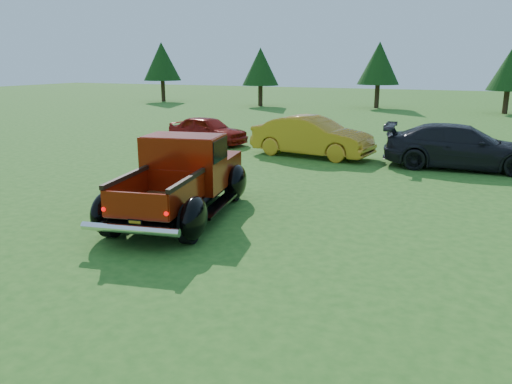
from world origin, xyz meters
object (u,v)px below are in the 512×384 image
Objects in this scene: show_car_red at (208,130)px; show_car_grey at (461,147)px; tree_far_west at (162,62)px; show_car_yellow at (312,136)px; tree_mid_left at (379,63)px; tree_west at (260,67)px; tree_mid_right at (510,70)px; pickup_truck at (185,176)px.

show_car_red is 0.71× the size of show_car_grey.
tree_far_west is 29.32m from show_car_yellow.
show_car_yellow is (1.50, -21.79, -2.63)m from tree_mid_left.
tree_mid_right is at bearing 3.18° from tree_west.
show_car_yellow is (5.00, -0.93, 0.14)m from show_car_red.
show_car_yellow is at bearing -109.84° from tree_mid_right.
pickup_truck is at bearing -88.26° from tree_mid_left.
show_car_red is 0.79× the size of show_car_yellow.
tree_far_west is 19.03m from tree_mid_left.
tree_far_west is 35.27m from pickup_truck.
tree_mid_left reaches higher than pickup_truck.
tree_mid_left is at bearing 12.53° from tree_west.
tree_mid_right is at bearing -11.53° from show_car_yellow.
show_car_red is at bearing -122.19° from tree_mid_right.
tree_mid_right is at bearing -0.00° from tree_far_west.
tree_mid_right reaches higher than show_car_yellow.
tree_far_west is 1.45× the size of show_car_red.
show_car_grey is (15.76, -19.92, -2.38)m from tree_west.
show_car_grey is at bearing -51.64° from tree_west.
tree_far_west is at bearing 52.91° from show_car_yellow.
pickup_truck is (19.91, -28.99, -2.64)m from tree_far_west.
tree_west reaches higher than pickup_truck.
tree_far_west is 10.06m from tree_west.
tree_mid_right is 22.21m from show_car_yellow.
tree_mid_right reaches higher than show_car_grey.
tree_far_west reaches higher than show_car_grey.
show_car_red is at bearing -52.02° from tree_far_west.
tree_mid_left reaches higher than show_car_grey.
tree_mid_left is (19.00, 1.00, -0.14)m from tree_far_west.
tree_far_west reaches higher than tree_mid_right.
tree_west reaches higher than tree_mid_right.
tree_far_west is 1.14× the size of show_car_yellow.
tree_mid_right reaches higher than show_car_red.
show_car_red is at bearing -73.74° from tree_west.
tree_mid_left is 1.14× the size of tree_mid_right.
tree_mid_right is 0.96× the size of show_car_yellow.
tree_mid_left reaches higher than tree_west.
pickup_truck is at bearing 140.52° from show_car_grey.
tree_mid_left is at bearing 12.25° from show_car_yellow.
pickup_truck reaches higher than show_car_grey.
show_car_grey is at bearing -72.85° from tree_mid_left.
pickup_truck is at bearing -55.52° from tree_far_west.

